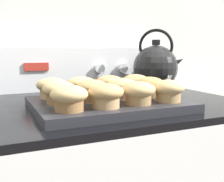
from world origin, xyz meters
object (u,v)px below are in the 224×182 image
object	(u,v)px
muffin_r0_c3	(168,90)
muffin_r2_c1	(81,86)
muffin_r1_c2	(122,88)
muffin_r2_c2	(110,84)
muffin_r0_c2	(139,92)
muffin_r1_c1	(92,90)
muffin_r0_c0	(69,97)
tea_kettle	(156,67)
muffin_pan	(108,104)
muffin_r2_c3	(136,83)
muffin_r1_c0	(59,92)
muffin_r1_c3	(149,86)
muffin_r0_c1	(106,95)
muffin_r2_c0	(52,87)

from	to	relation	value
muffin_r0_c3	muffin_r2_c1	xyz separation A→B (m)	(-0.18, 0.17, 0.00)
muffin_r1_c2	muffin_r2_c2	size ratio (longest dim) A/B	1.00
muffin_r0_c2	muffin_r1_c1	xyz separation A→B (m)	(-0.09, 0.08, 0.00)
muffin_r0_c3	muffin_r0_c2	bearing A→B (deg)	179.79
muffin_r0_c0	tea_kettle	distance (m)	0.55
muffin_r0_c0	muffin_r0_c3	xyz separation A→B (m)	(0.26, 0.00, 0.00)
muffin_pan	tea_kettle	distance (m)	0.39
muffin_r1_c2	muffin_r2_c3	world-z (taller)	same
muffin_r1_c0	muffin_r1_c2	size ratio (longest dim) A/B	1.00
muffin_pan	muffin_r0_c2	bearing A→B (deg)	-61.48
muffin_pan	muffin_r2_c1	bearing A→B (deg)	118.20
muffin_r2_c2	tea_kettle	size ratio (longest dim) A/B	0.36
muffin_r0_c3	muffin_r2_c3	xyz separation A→B (m)	(-0.00, 0.17, 0.00)
muffin_pan	muffin_r1_c2	xyz separation A→B (m)	(0.04, 0.00, 0.04)
muffin_pan	muffin_r0_c0	bearing A→B (deg)	-145.35
muffin_pan	muffin_r1_c3	bearing A→B (deg)	0.46
muffin_r1_c0	muffin_r1_c2	xyz separation A→B (m)	(0.17, 0.00, 0.00)
muffin_pan	tea_kettle	size ratio (longest dim) A/B	1.68
muffin_r1_c1	muffin_r1_c3	distance (m)	0.17
muffin_r1_c3	muffin_r2_c1	world-z (taller)	same
muffin_r1_c0	tea_kettle	xyz separation A→B (m)	(0.43, 0.24, 0.04)
muffin_pan	muffin_r1_c1	world-z (taller)	muffin_r1_c1
muffin_r1_c2	muffin_r0_c2	bearing A→B (deg)	-88.26
muffin_pan	muffin_r0_c0	xyz separation A→B (m)	(-0.13, -0.09, 0.04)
muffin_r0_c2	muffin_r1_c0	distance (m)	0.20
muffin_r0_c2	muffin_pan	bearing A→B (deg)	118.52
muffin_r1_c2	muffin_r0_c1	bearing A→B (deg)	-133.64
tea_kettle	muffin_r2_c2	bearing A→B (deg)	-150.03
muffin_r0_c1	muffin_r2_c1	xyz separation A→B (m)	(-0.00, 0.18, 0.00)
muffin_r1_c2	muffin_r1_c0	bearing A→B (deg)	-179.53
muffin_r0_c2	muffin_r2_c2	xyz separation A→B (m)	(-0.00, 0.18, 0.00)
muffin_r2_c2	tea_kettle	bearing A→B (deg)	29.97
muffin_r0_c0	muffin_r1_c2	size ratio (longest dim) A/B	1.00
muffin_r0_c0	muffin_r2_c0	xyz separation A→B (m)	(-0.00, 0.18, 0.00)
muffin_r1_c2	muffin_r2_c3	distance (m)	0.12
muffin_r0_c3	muffin_r1_c2	size ratio (longest dim) A/B	1.00
tea_kettle	muffin_r1_c0	bearing A→B (deg)	-151.27
muffin_r0_c0	muffin_r2_c2	xyz separation A→B (m)	(0.18, 0.18, 0.00)
muffin_pan	tea_kettle	xyz separation A→B (m)	(0.30, 0.24, 0.08)
muffin_r0_c1	muffin_r2_c2	distance (m)	0.20
muffin_r1_c1	muffin_r1_c3	size ratio (longest dim) A/B	1.00
muffin_r1_c3	muffin_r2_c0	xyz separation A→B (m)	(-0.26, 0.09, 0.00)
muffin_pan	muffin_r2_c0	distance (m)	0.16
muffin_r0_c3	muffin_r1_c1	world-z (taller)	same
muffin_r0_c0	muffin_r1_c3	distance (m)	0.28
muffin_r0_c1	muffin_r1_c0	size ratio (longest dim) A/B	1.00
muffin_r0_c1	tea_kettle	world-z (taller)	tea_kettle
muffin_pan	muffin_r0_c0	world-z (taller)	muffin_r0_c0
muffin_r1_c2	muffin_r2_c0	bearing A→B (deg)	153.46
muffin_r1_c1	muffin_r1_c2	bearing A→B (deg)	2.35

